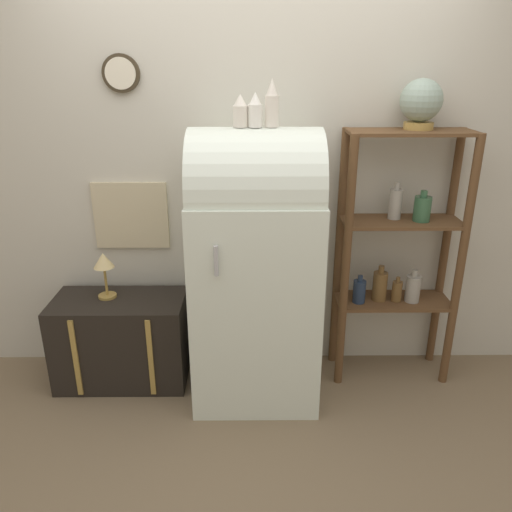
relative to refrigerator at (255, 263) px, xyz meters
name	(u,v)px	position (x,y,z in m)	size (l,w,h in m)	color
ground_plane	(256,407)	(0.00, -0.22, -0.83)	(12.00, 12.00, 0.00)	#7A664C
wall_back	(254,161)	(0.00, 0.36, 0.52)	(7.00, 0.09, 2.70)	beige
refrigerator	(255,263)	(0.00, 0.00, 0.00)	(0.71, 0.70, 1.59)	silver
suitcase_trunk	(122,340)	(-0.84, 0.09, -0.55)	(0.80, 0.42, 0.56)	black
shelf_unit	(398,247)	(0.86, 0.16, 0.04)	(0.72, 0.30, 1.55)	brown
globe	(421,102)	(0.91, 0.20, 0.87)	(0.23, 0.23, 0.27)	#AD8942
vase_left	(240,112)	(-0.08, 0.00, 0.84)	(0.08, 0.08, 0.16)	silver
vase_center	(255,111)	(0.00, -0.01, 0.84)	(0.07, 0.07, 0.17)	white
vase_right	(272,105)	(0.08, 0.00, 0.87)	(0.07, 0.07, 0.24)	silver
desk_lamp	(104,265)	(-0.91, 0.13, -0.06)	(0.12, 0.12, 0.29)	#AD8942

